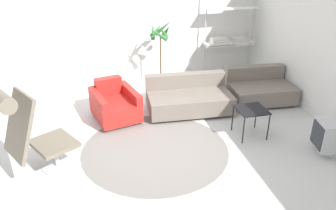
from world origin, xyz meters
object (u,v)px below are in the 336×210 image
(armchair_red, at_px, (115,106))
(couch_second, at_px, (259,90))
(couch_low, at_px, (189,99))
(potted_plant, at_px, (160,54))
(side_table, at_px, (251,112))
(crt_television, at_px, (331,136))
(lounge_chair, at_px, (26,126))
(shelf_unit, at_px, (229,36))

(armchair_red, relative_size, couch_second, 0.80)
(couch_low, distance_m, potted_plant, 1.52)
(side_table, height_order, crt_television, crt_television)
(lounge_chair, height_order, potted_plant, potted_plant)
(potted_plant, bearing_deg, side_table, -68.95)
(armchair_red, relative_size, couch_low, 0.64)
(couch_second, distance_m, potted_plant, 2.27)
(lounge_chair, distance_m, side_table, 3.39)
(couch_second, xyz_separation_m, shelf_unit, (-0.08, 1.54, 0.75))
(side_table, bearing_deg, armchair_red, 152.66)
(couch_second, bearing_deg, side_table, 59.98)
(crt_television, bearing_deg, side_table, 64.68)
(couch_low, xyz_separation_m, side_table, (0.73, -1.15, 0.20))
(lounge_chair, relative_size, side_table, 2.74)
(side_table, xyz_separation_m, crt_television, (0.96, -0.75, -0.16))
(crt_television, xyz_separation_m, potted_plant, (-1.95, 3.31, 0.46))
(couch_low, xyz_separation_m, potted_plant, (-0.26, 1.41, 0.51))
(crt_television, distance_m, potted_plant, 3.87)
(lounge_chair, distance_m, potted_plant, 3.77)
(armchair_red, bearing_deg, crt_television, 134.84)
(side_table, xyz_separation_m, shelf_unit, (0.73, 2.80, 0.55))
(couch_low, height_order, shelf_unit, shelf_unit)
(shelf_unit, bearing_deg, couch_low, -131.48)
(side_table, relative_size, potted_plant, 0.33)
(couch_low, bearing_deg, armchair_red, 4.34)
(couch_low, xyz_separation_m, shelf_unit, (1.46, 1.65, 0.75))
(couch_low, height_order, crt_television, couch_low)
(couch_low, bearing_deg, couch_second, -173.28)
(side_table, relative_size, shelf_unit, 0.24)
(crt_television, bearing_deg, lounge_chair, 97.69)
(lounge_chair, bearing_deg, couch_low, 89.15)
(shelf_unit, bearing_deg, crt_television, -86.26)
(armchair_red, distance_m, crt_television, 3.62)
(armchair_red, relative_size, potted_plant, 0.70)
(armchair_red, bearing_deg, side_table, 138.43)
(lounge_chair, xyz_separation_m, armchair_red, (1.21, 1.48, -0.53))
(lounge_chair, height_order, side_table, lounge_chair)
(lounge_chair, xyz_separation_m, side_table, (3.35, 0.37, -0.35))
(couch_second, xyz_separation_m, crt_television, (0.16, -2.02, 0.04))
(shelf_unit, bearing_deg, armchair_red, -149.47)
(couch_low, relative_size, potted_plant, 1.08)
(potted_plant, bearing_deg, shelf_unit, 7.99)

